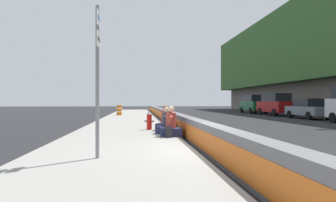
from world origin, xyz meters
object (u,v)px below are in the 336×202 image
Objects in this scene: fire_hydrant at (149,120)px; seated_person_middle at (166,125)px; parked_car_far at (253,104)px; route_sign_post at (98,70)px; seated_person_foreground at (171,127)px; parked_car_midline at (275,104)px; backpack at (169,132)px; parked_car_fourth at (309,109)px; construction_barrel at (119,110)px; seated_person_rear at (166,122)px.

seated_person_middle is (-1.72, -0.65, -0.11)m from fire_hydrant.
route_sign_post is at bearing 151.58° from parked_car_far.
parked_car_midline is (17.92, -12.95, 0.68)m from seated_person_foreground.
backpack is at bearing 151.61° from parked_car_far.
seated_person_middle is 26.37m from parked_car_far.
parked_car_fourth reaches higher than seated_person_middle.
construction_barrel is at bearing 2.14° from route_sign_post.
route_sign_post is 3.09× the size of seated_person_rear.
construction_barrel reaches higher than backpack.
seated_person_middle is 0.23× the size of parked_car_midline.
backpack is (3.82, -2.09, -1.88)m from route_sign_post.
backpack is (-1.36, 0.05, -0.15)m from seated_person_middle.
parked_car_fourth is (-5.58, -16.03, 0.24)m from construction_barrel.
seated_person_rear is (2.27, -0.01, 0.00)m from seated_person_foreground.
parked_car_fourth is at bearing -53.03° from seated_person_rear.
seated_person_middle reaches higher than fire_hydrant.
construction_barrel is at bearing 70.82° from parked_car_fourth.
route_sign_post is at bearing 136.96° from parked_car_fourth.
fire_hydrant is at bearing 15.38° from seated_person_foreground.
parked_car_fourth is at bearing -47.16° from seated_person_foreground.
seated_person_rear is 0.26× the size of parked_car_fourth.
fire_hydrant is 0.93× the size of construction_barrel.
backpack is at bearing -28.66° from route_sign_post.
seated_person_foreground is at bearing 144.15° from parked_car_midline.
route_sign_post is at bearing -177.86° from construction_barrel.
seated_person_foreground is at bearing 132.84° from parked_car_fourth.
parked_car_midline is (22.16, -15.17, -1.03)m from route_sign_post.
seated_person_middle is at bearing 150.31° from parked_car_far.
construction_barrel is (14.96, 2.31, 0.03)m from fire_hydrant.
seated_person_foreground is 27.16m from parked_car_far.
seated_person_rear is at bearing -3.05° from backpack.
parked_car_fourth reaches higher than construction_barrel.
route_sign_post is at bearing 152.34° from seated_person_foreground.
fire_hydrant is at bearing -171.23° from construction_barrel.
parked_car_fourth reaches higher than fire_hydrant.
seated_person_rear is 2.91× the size of backpack.
construction_barrel is at bearing 9.79° from seated_person_foreground.
seated_person_rear is at bearing -18.91° from route_sign_post.
seated_person_middle is 1.37m from backpack.
parked_car_far is at bearing 0.05° from parked_car_fourth.
seated_person_rear is at bearing -168.76° from construction_barrel.
seated_person_middle reaches higher than construction_barrel.
backpack is (-0.42, 0.13, -0.17)m from seated_person_foreground.
route_sign_post is 3.79× the size of construction_barrel.
seated_person_rear reaches higher than seated_person_foreground.
parked_car_far is (11.80, 0.01, 0.32)m from parked_car_fourth.
seated_person_middle is 0.23× the size of parked_car_far.
parked_car_midline is at bearing 179.69° from parked_car_far.
backpack is at bearing -170.85° from construction_barrel.
backpack is (-3.08, -0.60, -0.25)m from fire_hydrant.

